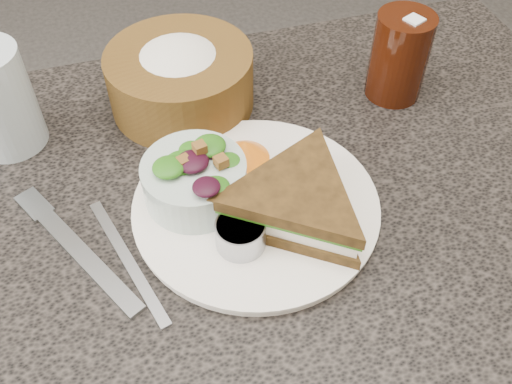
{
  "coord_description": "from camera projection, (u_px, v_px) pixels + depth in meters",
  "views": [
    {
      "loc": [
        -0.1,
        -0.38,
        1.24
      ],
      "look_at": [
        0.02,
        0.01,
        0.78
      ],
      "focal_mm": 40.0,
      "sensor_mm": 36.0,
      "label": 1
    }
  ],
  "objects": [
    {
      "name": "bread_basket",
      "position": [
        180.0,
        71.0,
        0.73
      ],
      "size": [
        0.23,
        0.23,
        0.11
      ],
      "primitive_type": null,
      "rotation": [
        0.0,
        0.0,
        0.3
      ],
      "color": "brown",
      "rests_on": "dining_table"
    },
    {
      "name": "knife",
      "position": [
        128.0,
        260.0,
        0.59
      ],
      "size": [
        0.06,
        0.18,
        0.0
      ],
      "primitive_type": "cube",
      "rotation": [
        0.0,
        0.0,
        0.27
      ],
      "color": "#A5A9AF",
      "rests_on": "dining_table"
    },
    {
      "name": "orange_wedge",
      "position": [
        245.0,
        150.0,
        0.67
      ],
      "size": [
        0.08,
        0.08,
        0.03
      ],
      "primitive_type": "cone",
      "rotation": [
        0.0,
        0.0,
        0.41
      ],
      "color": "orange",
      "rests_on": "dinner_plate"
    },
    {
      "name": "sandwich",
      "position": [
        296.0,
        202.0,
        0.6
      ],
      "size": [
        0.26,
        0.26,
        0.05
      ],
      "primitive_type": null,
      "rotation": [
        0.0,
        0.0,
        -0.62
      ],
      "color": "#4E3414",
      "rests_on": "dinner_plate"
    },
    {
      "name": "salad_bowl",
      "position": [
        194.0,
        175.0,
        0.62
      ],
      "size": [
        0.13,
        0.13,
        0.07
      ],
      "primitive_type": null,
      "rotation": [
        0.0,
        0.0,
        0.12
      ],
      "color": "#ABC1B8",
      "rests_on": "dinner_plate"
    },
    {
      "name": "cola_glass",
      "position": [
        400.0,
        53.0,
        0.73
      ],
      "size": [
        0.09,
        0.09,
        0.13
      ],
      "primitive_type": null,
      "rotation": [
        0.0,
        0.0,
        0.16
      ],
      "color": "black",
      "rests_on": "dining_table"
    },
    {
      "name": "fork",
      "position": [
        82.0,
        255.0,
        0.6
      ],
      "size": [
        0.11,
        0.18,
        0.01
      ],
      "primitive_type": "cube",
      "rotation": [
        0.0,
        0.0,
        0.49
      ],
      "color": "gray",
      "rests_on": "dining_table"
    },
    {
      "name": "dinner_plate",
      "position": [
        256.0,
        206.0,
        0.64
      ],
      "size": [
        0.27,
        0.27,
        0.01
      ],
      "primitive_type": "cylinder",
      "color": "white",
      "rests_on": "dining_table"
    },
    {
      "name": "dining_table",
      "position": [
        248.0,
        366.0,
        0.91
      ],
      "size": [
        1.0,
        0.7,
        0.75
      ],
      "primitive_type": "cube",
      "color": "black",
      "rests_on": "floor"
    },
    {
      "name": "dressing_ramekin",
      "position": [
        241.0,
        234.0,
        0.58
      ],
      "size": [
        0.06,
        0.06,
        0.03
      ],
      "primitive_type": "cylinder",
      "rotation": [
        0.0,
        0.0,
        -0.07
      ],
      "color": "#989CA4",
      "rests_on": "dinner_plate"
    }
  ]
}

